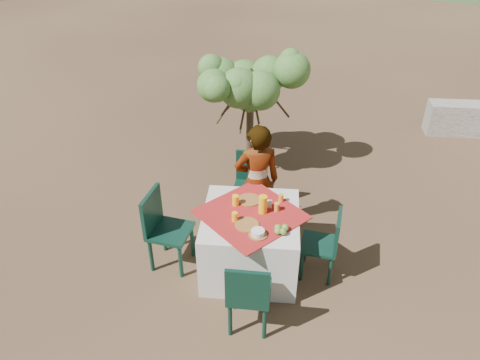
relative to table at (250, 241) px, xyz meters
The scene contains 19 objects.
ground 0.61m from the table, 15.19° to the left, with size 160.00×160.00×0.00m, color #322116.
table is the anchor object (origin of this frame).
chair_far 1.02m from the table, 93.98° to the left, with size 0.43×0.43×0.87m.
chair_near 0.87m from the table, 87.32° to the right, with size 0.42×0.42×0.88m.
chair_left 0.98m from the table, behind, with size 0.51×0.51×0.94m.
chair_right 0.82m from the table, ahead, with size 0.44×0.44×0.83m.
person 0.74m from the table, 87.48° to the left, with size 0.54×0.35×1.48m, color #8C6651.
shrub_tree 2.31m from the table, 92.83° to the left, with size 1.37×1.34×1.61m.
plate_far 0.46m from the table, 98.21° to the left, with size 0.25×0.25×0.01m, color brown.
plate_near 0.44m from the table, 97.77° to the right, with size 0.25×0.25×0.01m, color brown.
glass_far 0.50m from the table, 140.54° to the left, with size 0.07×0.07×0.12m, color #FFAD10.
glass_near 0.48m from the table, 141.10° to the right, with size 0.06×0.06×0.10m, color #FFAD10.
juice_pitcher 0.50m from the table, 18.00° to the left, with size 0.09×0.09×0.20m, color #FFAD10.
bowl_plate 0.52m from the table, 74.66° to the right, with size 0.19×0.19×0.01m, color brown.
white_bowl 0.55m from the table, 74.66° to the right, with size 0.14×0.14×0.05m, color silver.
jar_left 0.51m from the table, 17.19° to the left, with size 0.06×0.06×0.09m, color orange.
jar_right 0.59m from the table, 39.41° to the left, with size 0.06×0.06×0.09m, color orange.
napkin_holder 0.48m from the table, 36.79° to the left, with size 0.06×0.04×0.08m, color silver.
fruit_cluster 0.59m from the table, 40.31° to the right, with size 0.14×0.13×0.07m.
Camera 1 is at (-0.24, -4.01, 3.80)m, focal length 35.00 mm.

